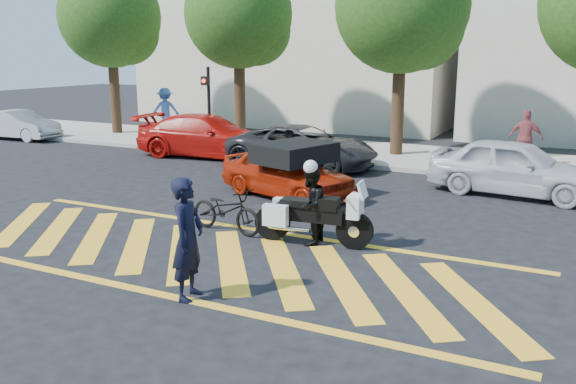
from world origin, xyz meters
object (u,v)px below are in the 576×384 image
at_px(officer_bike, 188,239).
at_px(parked_mid_right, 515,167).
at_px(officer_moto, 310,206).
at_px(bicycle, 226,210).
at_px(parked_left, 207,136).
at_px(police_motorcycle, 311,216).
at_px(parked_mid_left, 302,147).
at_px(red_convertible, 287,172).
at_px(parked_far_left, 19,125).

bearing_deg(officer_bike, parked_mid_right, -32.26).
distance_m(officer_bike, officer_moto, 3.38).
distance_m(bicycle, parked_left, 9.58).
relative_size(officer_bike, parked_mid_right, 0.43).
relative_size(officer_bike, police_motorcycle, 0.79).
relative_size(police_motorcycle, parked_mid_left, 0.49).
distance_m(officer_bike, red_convertible, 6.91).
bearing_deg(parked_mid_right, red_convertible, 125.83).
bearing_deg(police_motorcycle, parked_mid_left, 109.98).
bearing_deg(officer_moto, parked_mid_right, 147.13).
bearing_deg(bicycle, police_motorcycle, -80.15).
bearing_deg(red_convertible, parked_mid_right, -43.61).
relative_size(red_convertible, parked_left, 0.75).
xyz_separation_m(red_convertible, parked_mid_right, (5.32, 2.89, 0.09)).
height_order(bicycle, red_convertible, red_convertible).
height_order(officer_bike, parked_far_left, officer_bike).
bearing_deg(parked_far_left, police_motorcycle, -116.95).
distance_m(parked_far_left, parked_mid_right, 20.55).
xyz_separation_m(parked_far_left, parked_left, (9.80, 0.00, 0.13)).
relative_size(red_convertible, parked_mid_left, 0.79).
distance_m(officer_moto, parked_mid_right, 6.98).
distance_m(red_convertible, parked_far_left, 15.78).
bearing_deg(parked_mid_right, parked_far_left, 93.38).
relative_size(bicycle, officer_moto, 1.15).
bearing_deg(officer_moto, red_convertible, -153.18).
bearing_deg(officer_bike, officer_moto, -20.71).
bearing_deg(officer_moto, parked_left, -141.78).
xyz_separation_m(police_motorcycle, parked_mid_right, (3.08, 6.27, 0.17)).
relative_size(parked_left, parked_mid_right, 1.18).
distance_m(red_convertible, parked_mid_left, 4.17).
bearing_deg(officer_bike, parked_far_left, 45.41).
height_order(red_convertible, parked_mid_left, parked_mid_left).
xyz_separation_m(officer_moto, parked_mid_left, (-3.63, 7.29, -0.09)).
xyz_separation_m(parked_left, parked_mid_right, (10.70, -1.40, -0.00)).
xyz_separation_m(parked_left, parked_mid_left, (3.98, -0.37, -0.07)).
bearing_deg(parked_mid_left, officer_bike, -163.44).
bearing_deg(police_motorcycle, red_convertible, 116.98).
relative_size(police_motorcycle, parked_mid_right, 0.55).
relative_size(officer_moto, parked_mid_left, 0.32).
height_order(police_motorcycle, officer_moto, officer_moto).
xyz_separation_m(officer_moto, parked_mid_right, (3.09, 6.26, -0.03)).
relative_size(red_convertible, parked_far_left, 1.03).
bearing_deg(red_convertible, officer_bike, -148.05).
xyz_separation_m(bicycle, parked_mid_left, (-1.69, 7.35, 0.22)).
xyz_separation_m(parked_far_left, parked_mid_left, (13.78, -0.37, 0.07)).
relative_size(police_motorcycle, parked_left, 0.47).
height_order(parked_left, parked_mid_right, parked_left).
bearing_deg(parked_far_left, officer_bike, -126.29).
bearing_deg(police_motorcycle, officer_moto, 158.29).
bearing_deg(officer_moto, police_motorcycle, 68.29).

